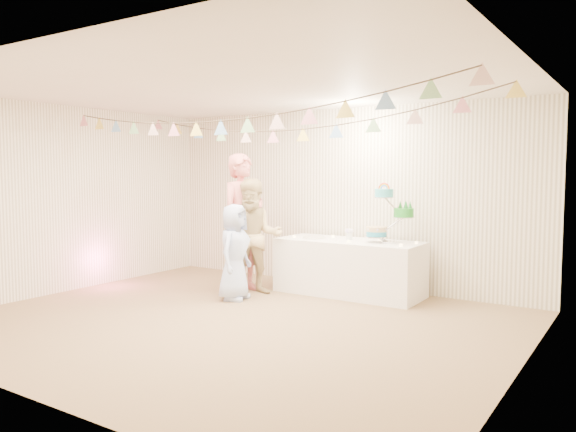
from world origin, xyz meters
The scene contains 24 objects.
floor centered at (0.00, 0.00, 0.00)m, with size 6.00×6.00×0.00m, color brown.
ceiling centered at (0.00, 0.00, 2.60)m, with size 6.00×6.00×0.00m, color silver.
back_wall centered at (0.00, 2.50, 1.30)m, with size 6.00×6.00×0.00m, color white.
front_wall centered at (0.00, -2.50, 1.30)m, with size 6.00×6.00×0.00m, color white.
left_wall centered at (-3.00, 0.00, 1.30)m, with size 5.00×5.00×0.00m, color white.
right_wall centered at (3.00, 0.00, 1.30)m, with size 5.00×5.00×0.00m, color white.
table centered at (0.43, 1.99, 0.37)m, with size 1.99×0.80×0.75m, color white.
cake_stand centered at (0.98, 2.04, 1.12)m, with size 0.66×0.39×0.73m, color silver, non-canonical shape.
cake_bottom centered at (0.83, 1.98, 0.84)m, with size 0.31×0.31×0.15m, color teal, non-canonical shape.
cake_middle centered at (1.16, 2.13, 1.11)m, with size 0.27×0.27×0.22m, color #1D8625, non-canonical shape.
cake_top_tier centered at (0.92, 2.01, 1.38)m, with size 0.25×0.25×0.19m, color #44C6D5, non-canonical shape.
platter centered at (-0.10, 1.94, 0.76)m, with size 0.31×0.31×0.02m, color white.
posy centered at (0.40, 2.04, 0.83)m, with size 0.14×0.14×0.16m, color white, non-canonical shape.
person_adult_a centered at (-0.91, 1.35, 0.97)m, with size 0.71×0.46×1.93m, color #D2706E.
person_adult_b centered at (-0.68, 1.30, 0.79)m, with size 0.77×0.60×1.59m, color #D6BB84.
person_child centered at (-0.69, 0.88, 0.63)m, with size 0.62×0.40×1.26m, color #B4C9FF.
bunting_back centered at (0.00, 1.10, 2.35)m, with size 5.60×1.10×0.40m, color pink, non-canonical shape.
bunting_front centered at (0.00, -0.20, 2.32)m, with size 5.60×0.90×0.36m, color #72A5E5, non-canonical shape.
tealight_0 centered at (-0.37, 1.84, 0.76)m, with size 0.04×0.04×0.03m, color #FFD88C.
tealight_1 centered at (0.08, 2.17, 0.76)m, with size 0.04×0.04×0.03m, color #FFD88C.
tealight_2 centered at (0.53, 1.77, 0.76)m, with size 0.04×0.04×0.03m, color #FFD88C.
tealight_3 centered at (0.78, 2.21, 0.76)m, with size 0.04×0.04×0.03m, color #FFD88C.
tealight_4 centered at (1.25, 1.81, 0.76)m, with size 0.04×0.04×0.03m, color #FFD88C.
tealight_5 centered at (1.33, 2.14, 0.76)m, with size 0.04×0.04×0.03m, color #FFD88C.
Camera 1 is at (3.88, -4.84, 1.69)m, focal length 35.00 mm.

